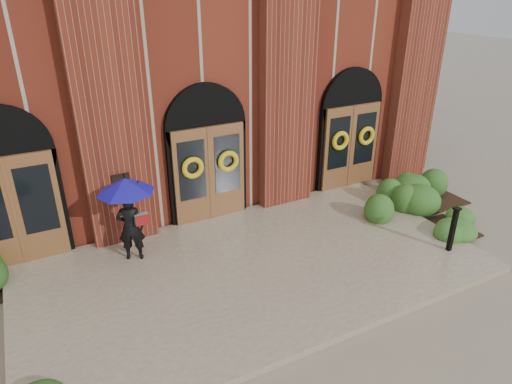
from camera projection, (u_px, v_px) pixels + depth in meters
ground at (259, 275)px, 10.05m from camera, size 90.00×90.00×0.00m
landing at (256, 268)px, 10.14m from camera, size 10.00×5.30×0.15m
church_building at (139, 57)px, 15.62m from camera, size 16.20×12.53×7.00m
man_with_umbrella at (128, 204)px, 9.81m from camera, size 1.59×1.59×1.97m
metal_post at (453, 228)px, 10.44m from camera, size 0.15×0.15×1.11m
hedge_wall_right at (410, 193)px, 12.92m from camera, size 3.14×1.26×0.81m
hedge_front_right at (445, 224)px, 11.67m from camera, size 1.32×1.13×0.47m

